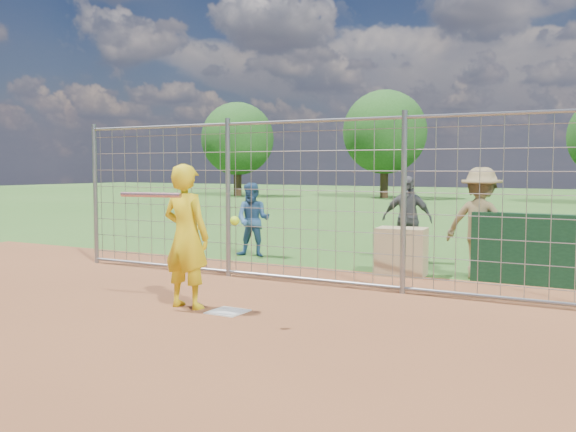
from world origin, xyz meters
The scene contains 11 objects.
ground centered at (0.00, 0.00, 0.00)m, with size 100.00×100.00×0.00m, color #2D591E.
infield_dirt centered at (0.00, -3.00, 0.01)m, with size 18.00×18.00×0.00m, color brown.
home_plate centered at (0.00, -0.20, 0.01)m, with size 0.43×0.43×0.02m, color silver.
dugout_wall centered at (3.40, 3.60, 0.55)m, with size 2.60×0.20×1.10m, color #11381E.
batter centered at (-0.61, -0.23, 0.92)m, with size 0.67×0.44×1.85m, color yellow.
bystander_a centered at (-2.42, 4.21, 0.75)m, with size 0.72×0.56×1.49m, color #29507C.
bystander_b centered at (0.54, 5.01, 0.82)m, with size 0.96×0.40×1.64m, color #535357.
bystander_c centered at (2.18, 3.81, 0.90)m, with size 1.16×0.67×1.80m, color olive.
equipment_bin centered at (0.97, 3.48, 0.40)m, with size 0.80×0.55×0.80m, color tan.
equipment_in_play centered at (-0.59, -0.57, 1.40)m, with size 1.85×0.29×0.34m.
backstop_fence centered at (0.00, 2.00, 1.26)m, with size 9.08×0.08×2.60m.
Camera 1 is at (4.49, -6.68, 1.81)m, focal length 40.00 mm.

